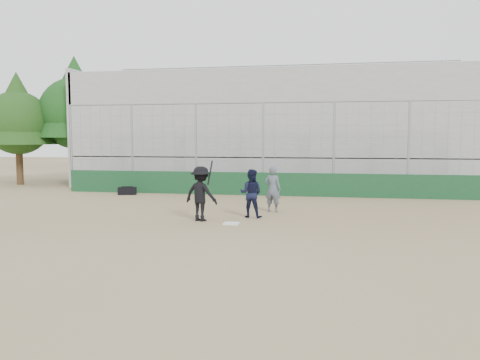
% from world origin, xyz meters
% --- Properties ---
extents(ground, '(90.00, 90.00, 0.00)m').
position_xyz_m(ground, '(0.00, 0.00, 0.00)').
color(ground, brown).
rests_on(ground, ground).
extents(home_plate, '(0.44, 0.44, 0.02)m').
position_xyz_m(home_plate, '(0.00, 0.00, 0.01)').
color(home_plate, white).
rests_on(home_plate, ground).
extents(backstop, '(18.10, 0.25, 4.04)m').
position_xyz_m(backstop, '(0.00, 7.00, 0.96)').
color(backstop, '#12391E').
rests_on(backstop, ground).
extents(bleachers, '(20.25, 6.70, 6.98)m').
position_xyz_m(bleachers, '(0.00, 11.95, 2.92)').
color(bleachers, gray).
rests_on(bleachers, ground).
extents(tree_left, '(4.48, 4.48, 7.00)m').
position_xyz_m(tree_left, '(-11.00, 11.00, 4.39)').
color(tree_left, '#382514').
rests_on(tree_left, ground).
extents(tree_right, '(3.84, 3.84, 6.00)m').
position_xyz_m(tree_right, '(-13.50, 9.50, 3.76)').
color(tree_right, '#392514').
rests_on(tree_right, ground).
extents(batter_at_plate, '(1.19, 0.90, 1.80)m').
position_xyz_m(batter_at_plate, '(-0.99, 0.33, 0.82)').
color(batter_at_plate, black).
rests_on(batter_at_plate, ground).
extents(catcher_crouched, '(0.83, 0.70, 1.04)m').
position_xyz_m(catcher_crouched, '(0.39, 1.17, 0.51)').
color(catcher_crouched, black).
rests_on(catcher_crouched, ground).
extents(umpire, '(0.64, 0.50, 1.39)m').
position_xyz_m(umpire, '(0.93, 2.43, 0.69)').
color(umpire, '#4E5763').
rests_on(umpire, ground).
extents(equipment_bag, '(0.83, 0.51, 0.37)m').
position_xyz_m(equipment_bag, '(-5.90, 6.14, 0.17)').
color(equipment_bag, black).
rests_on(equipment_bag, ground).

